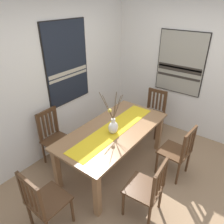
{
  "coord_description": "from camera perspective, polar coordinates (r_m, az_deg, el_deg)",
  "views": [
    {
      "loc": [
        -2.19,
        -0.97,
        2.55
      ],
      "look_at": [
        0.08,
        0.75,
        0.99
      ],
      "focal_mm": 34.26,
      "sensor_mm": 36.0,
      "label": 1
    }
  ],
  "objects": [
    {
      "name": "chair_1",
      "position": [
        3.7,
        -15.11,
        -6.33
      ],
      "size": [
        0.44,
        0.44,
        0.94
      ],
      "color": "#4C301C",
      "rests_on": "ground_plane"
    },
    {
      "name": "table_runner",
      "position": [
        3.3,
        0.48,
        -4.54
      ],
      "size": [
        1.73,
        0.36,
        0.01
      ],
      "primitive_type": "cube",
      "color": "gold",
      "rests_on": "dining_table"
    },
    {
      "name": "painting_on_side_wall",
      "position": [
        4.36,
        17.79,
        12.27
      ],
      "size": [
        0.05,
        0.91,
        1.18
      ],
      "color": "black"
    },
    {
      "name": "chair_0",
      "position": [
        3.46,
        17.15,
        -9.93
      ],
      "size": [
        0.45,
        0.45,
        0.89
      ],
      "color": "#4C301C",
      "rests_on": "ground_plane"
    },
    {
      "name": "chair_4",
      "position": [
        4.43,
        11.0,
        0.19
      ],
      "size": [
        0.44,
        0.44,
        0.9
      ],
      "color": "#4C301C",
      "rests_on": "ground_plane"
    },
    {
      "name": "dining_table",
      "position": [
        3.36,
        0.48,
        -6.02
      ],
      "size": [
        1.88,
        0.92,
        0.74
      ],
      "color": "#8E6642",
      "rests_on": "ground_plane"
    },
    {
      "name": "wall_back",
      "position": [
        3.77,
        -14.56,
        9.26
      ],
      "size": [
        6.4,
        0.12,
        2.7
      ],
      "primitive_type": "cube",
      "color": "silver",
      "rests_on": "ground_plane"
    },
    {
      "name": "wall_side",
      "position": [
        4.33,
        23.07,
        10.39
      ],
      "size": [
        0.12,
        6.4,
        2.7
      ],
      "primitive_type": "cube",
      "color": "silver",
      "rests_on": "ground_plane"
    },
    {
      "name": "chair_3",
      "position": [
        2.77,
        -17.71,
        -21.68
      ],
      "size": [
        0.43,
        0.43,
        0.91
      ],
      "color": "#4C301C",
      "rests_on": "ground_plane"
    },
    {
      "name": "painting_on_back_wall",
      "position": [
        3.79,
        -11.92,
        12.51
      ],
      "size": [
        0.92,
        0.05,
        1.39
      ],
      "color": "black"
    },
    {
      "name": "chair_2",
      "position": [
        2.83,
        9.51,
        -19.41
      ],
      "size": [
        0.45,
        0.45,
        0.88
      ],
      "color": "#4C301C",
      "rests_on": "ground_plane"
    },
    {
      "name": "ground_plane",
      "position": [
        3.51,
        9.51,
        -18.79
      ],
      "size": [
        6.4,
        6.4,
        0.03
      ],
      "primitive_type": "cube",
      "color": "#8E7051"
    },
    {
      "name": "centerpiece_vase",
      "position": [
        3.14,
        0.28,
        -3.73
      ],
      "size": [
        0.36,
        0.27,
        0.7
      ],
      "color": "silver",
      "rests_on": "dining_table"
    }
  ]
}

